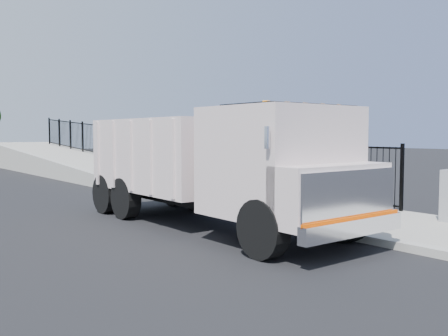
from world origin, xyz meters
TOP-DOWN VIEW (x-y plane):
  - ground at (0.00, 0.00)m, footprint 120.00×120.00m
  - sidewalk at (1.93, -2.00)m, footprint 3.55×12.00m
  - curb at (0.00, -2.00)m, footprint 0.30×12.00m
  - ramp at (2.12, 16.00)m, footprint 3.95×24.06m
  - iron_fence at (3.55, 12.00)m, footprint 0.10×28.00m
  - truck at (-1.48, -0.32)m, footprint 2.78×8.25m
  - worker at (0.98, -1.25)m, footprint 0.60×0.75m
  - debris at (0.60, 1.93)m, footprint 0.31×0.31m

SIDE VIEW (x-z plane):
  - ground at x=0.00m, z-range 0.00..0.00m
  - ramp at x=2.12m, z-range -1.60..1.60m
  - sidewalk at x=1.93m, z-range 0.00..0.12m
  - curb at x=0.00m, z-range 0.00..0.16m
  - debris at x=0.60m, z-range 0.12..0.20m
  - iron_fence at x=3.55m, z-range 0.00..1.80m
  - worker at x=0.98m, z-range 0.12..1.89m
  - truck at x=-1.48m, z-range 0.18..3.00m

